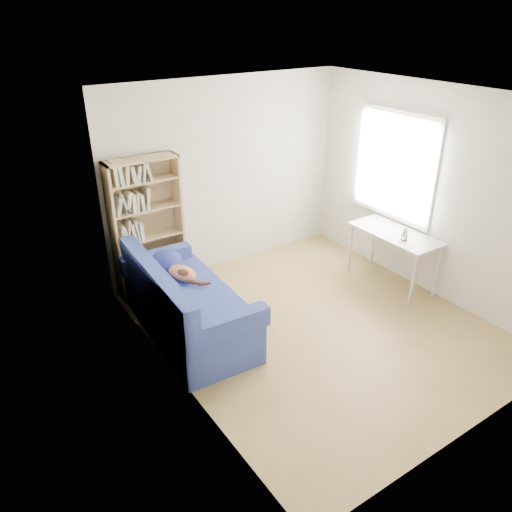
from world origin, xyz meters
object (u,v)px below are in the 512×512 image
(desk, at_px, (395,238))
(pen_cup, at_px, (405,236))
(sofa, at_px, (185,305))
(bookshelf, at_px, (148,233))

(desk, distance_m, pen_cup, 0.27)
(desk, relative_size, pen_cup, 7.31)
(sofa, relative_size, desk, 1.61)
(sofa, height_order, desk, sofa)
(sofa, distance_m, bookshelf, 1.20)
(desk, height_order, pen_cup, pen_cup)
(sofa, height_order, bookshelf, bookshelf)
(bookshelf, bearing_deg, pen_cup, -34.98)
(bookshelf, bearing_deg, sofa, -93.72)
(sofa, relative_size, bookshelf, 1.08)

